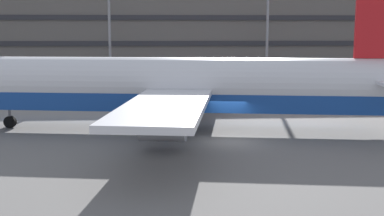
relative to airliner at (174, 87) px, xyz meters
name	(u,v)px	position (x,y,z in m)	size (l,w,h in m)	color
ground_plane	(229,141)	(3.54, -3.49, -3.19)	(600.00, 600.00, 0.00)	slate
terminal_structure	(189,31)	(3.54, 44.07, 4.11)	(125.18, 15.65, 14.60)	#605B56
airliner	(174,87)	(0.00, 0.00, 0.00)	(38.06, 30.79, 11.22)	silver
light_mast_center_left	(268,2)	(13.53, 32.13, 7.90)	(1.80, 0.50, 18.90)	gray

